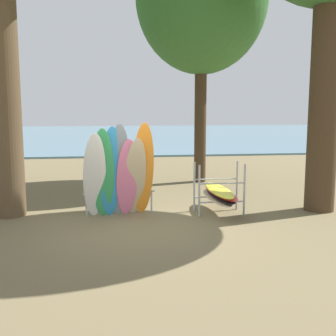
% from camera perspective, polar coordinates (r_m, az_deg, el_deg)
% --- Properties ---
extents(ground_plane, '(80.00, 80.00, 0.00)m').
position_cam_1_polar(ground_plane, '(9.11, -3.01, -8.21)').
color(ground_plane, brown).
extents(lake_water, '(80.00, 36.00, 0.10)m').
position_cam_1_polar(lake_water, '(39.76, -6.68, 4.55)').
color(lake_water, slate).
rests_on(lake_water, ground).
extents(leaning_board_pile, '(1.74, 0.91, 2.25)m').
position_cam_1_polar(leaning_board_pile, '(9.82, -6.70, -0.82)').
color(leaning_board_pile, white).
rests_on(leaning_board_pile, ground).
extents(board_storage_rack, '(1.15, 2.12, 1.25)m').
position_cam_1_polar(board_storage_rack, '(10.32, 7.01, -3.46)').
color(board_storage_rack, '#9EA0A5').
rests_on(board_storage_rack, ground).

